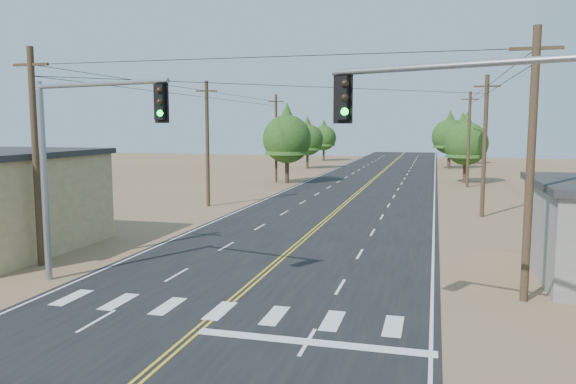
% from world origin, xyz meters
% --- Properties ---
extents(road, '(15.00, 200.00, 0.02)m').
position_xyz_m(road, '(0.00, 30.00, 0.01)').
color(road, black).
rests_on(road, ground).
extents(utility_pole_left_near, '(1.80, 0.30, 10.00)m').
position_xyz_m(utility_pole_left_near, '(-10.50, 12.00, 5.12)').
color(utility_pole_left_near, '#4C3826').
rests_on(utility_pole_left_near, ground).
extents(utility_pole_left_mid, '(1.80, 0.30, 10.00)m').
position_xyz_m(utility_pole_left_mid, '(-10.50, 32.00, 5.12)').
color(utility_pole_left_mid, '#4C3826').
rests_on(utility_pole_left_mid, ground).
extents(utility_pole_left_far, '(1.80, 0.30, 10.00)m').
position_xyz_m(utility_pole_left_far, '(-10.50, 52.00, 5.12)').
color(utility_pole_left_far, '#4C3826').
rests_on(utility_pole_left_far, ground).
extents(utility_pole_right_near, '(1.80, 0.30, 10.00)m').
position_xyz_m(utility_pole_right_near, '(10.50, 12.00, 5.12)').
color(utility_pole_right_near, '#4C3826').
rests_on(utility_pole_right_near, ground).
extents(utility_pole_right_mid, '(1.80, 0.30, 10.00)m').
position_xyz_m(utility_pole_right_mid, '(10.50, 32.00, 5.12)').
color(utility_pole_right_mid, '#4C3826').
rests_on(utility_pole_right_mid, ground).
extents(utility_pole_right_far, '(1.80, 0.30, 10.00)m').
position_xyz_m(utility_pole_right_far, '(10.50, 52.00, 5.12)').
color(utility_pole_right_far, '#4C3826').
rests_on(utility_pole_right_far, ground).
extents(signal_mast_left, '(6.71, 1.98, 8.28)m').
position_xyz_m(signal_mast_left, '(-6.61, 9.52, 5.60)').
color(signal_mast_left, gray).
rests_on(signal_mast_left, ground).
extents(signal_mast_right, '(6.95, 2.78, 8.23)m').
position_xyz_m(signal_mast_right, '(8.99, 4.75, 5.61)').
color(signal_mast_right, gray).
rests_on(signal_mast_right, ground).
extents(tree_left_near, '(5.43, 5.43, 9.04)m').
position_xyz_m(tree_left_near, '(-9.00, 51.23, 5.53)').
color(tree_left_near, '#3F2D1E').
rests_on(tree_left_near, ground).
extents(tree_left_mid, '(4.75, 4.75, 7.91)m').
position_xyz_m(tree_left_mid, '(-11.57, 73.04, 4.84)').
color(tree_left_mid, '#3F2D1E').
rests_on(tree_left_mid, ground).
extents(tree_left_far, '(4.59, 4.59, 7.65)m').
position_xyz_m(tree_left_far, '(-12.85, 92.35, 4.68)').
color(tree_left_far, '#3F2D1E').
rests_on(tree_left_far, ground).
extents(tree_right_near, '(4.85, 4.85, 8.08)m').
position_xyz_m(tree_right_near, '(10.49, 56.53, 4.94)').
color(tree_right_near, '#3F2D1E').
rests_on(tree_right_near, ground).
extents(tree_right_mid, '(5.26, 5.26, 8.77)m').
position_xyz_m(tree_right_mid, '(9.18, 78.28, 5.36)').
color(tree_right_mid, '#3F2D1E').
rests_on(tree_right_mid, ground).
extents(tree_right_far, '(5.30, 5.30, 8.83)m').
position_xyz_m(tree_right_far, '(11.48, 89.69, 5.40)').
color(tree_right_far, '#3F2D1E').
rests_on(tree_right_far, ground).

